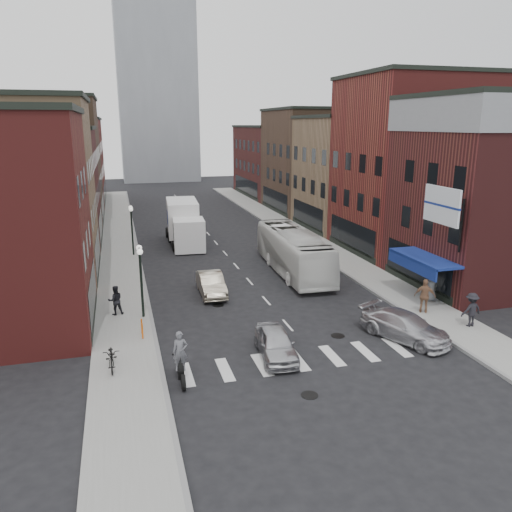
{
  "coord_description": "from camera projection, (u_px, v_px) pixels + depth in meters",
  "views": [
    {
      "loc": [
        -8.31,
        -22.52,
        10.44
      ],
      "look_at": [
        -0.66,
        4.99,
        2.87
      ],
      "focal_mm": 35.0,
      "sensor_mm": 36.0,
      "label": 1
    }
  ],
  "objects": [
    {
      "name": "ground",
      "position": [
        294.0,
        332.0,
        25.8
      ],
      "size": [
        160.0,
        160.0,
        0.0
      ],
      "primitive_type": "plane",
      "color": "black",
      "rests_on": "ground"
    },
    {
      "name": "sidewalk_right",
      "position": [
        300.0,
        234.0,
        48.47
      ],
      "size": [
        3.0,
        74.0,
        0.15
      ],
      "primitive_type": "cube",
      "color": "gray",
      "rests_on": "ground"
    },
    {
      "name": "sedan_left_near",
      "position": [
        276.0,
        343.0,
        22.96
      ],
      "size": [
        1.95,
        4.05,
        1.33
      ],
      "primitive_type": "imported",
      "rotation": [
        0.0,
        0.0,
        -0.1
      ],
      "color": "silver",
      "rests_on": "ground"
    },
    {
      "name": "ped_right_c",
      "position": [
        431.0,
        287.0,
        29.81
      ],
      "size": [
        0.89,
        0.63,
        1.7
      ],
      "primitive_type": "imported",
      "rotation": [
        0.0,
        0.0,
        3.25
      ],
      "color": "slate",
      "rests_on": "sidewalk_right"
    },
    {
      "name": "curb_car",
      "position": [
        405.0,
        326.0,
        24.85
      ],
      "size": [
        3.68,
        5.1,
        1.37
      ],
      "primitive_type": "imported",
      "rotation": [
        0.0,
        0.0,
        0.42
      ],
      "color": "silver",
      "rests_on": "ground"
    },
    {
      "name": "ped_right_b",
      "position": [
        425.0,
        296.0,
        27.9
      ],
      "size": [
        1.27,
        1.11,
        1.96
      ],
      "primitive_type": "imported",
      "rotation": [
        0.0,
        0.0,
        2.56
      ],
      "color": "#8C6247",
      "rests_on": "sidewalk_right"
    },
    {
      "name": "bldg_left_far_b",
      "position": [
        63.0,
        161.0,
        66.11
      ],
      "size": [
        10.3,
        16.2,
        11.3
      ],
      "color": "maroon",
      "rests_on": "ground"
    },
    {
      "name": "bldg_right_far_a",
      "position": [
        314.0,
        161.0,
        60.71
      ],
      "size": [
        10.3,
        12.2,
        12.3
      ],
      "color": "#4C3626",
      "rests_on": "ground"
    },
    {
      "name": "crosswalk_stripes",
      "position": [
        316.0,
        358.0,
        23.01
      ],
      "size": [
        12.0,
        2.2,
        0.01
      ],
      "primitive_type": "cube",
      "color": "silver",
      "rests_on": "ground"
    },
    {
      "name": "distant_tower",
      "position": [
        154.0,
        43.0,
        92.04
      ],
      "size": [
        14.0,
        14.0,
        50.0
      ],
      "primitive_type": "cube",
      "color": "#9399A0",
      "rests_on": "ground"
    },
    {
      "name": "bike_rack",
      "position": [
        142.0,
        329.0,
        24.9
      ],
      "size": [
        0.08,
        0.68,
        0.8
      ],
      "color": "#D8590C",
      "rests_on": "sidewalk_left"
    },
    {
      "name": "streetlamp_near",
      "position": [
        141.0,
        268.0,
        26.87
      ],
      "size": [
        0.32,
        1.22,
        4.11
      ],
      "color": "black",
      "rests_on": "ground"
    },
    {
      "name": "bldg_left_mid_a",
      "position": [
        14.0,
        190.0,
        33.38
      ],
      "size": [
        10.3,
        10.2,
        12.3
      ],
      "color": "#8E6E4E",
      "rests_on": "ground"
    },
    {
      "name": "awning_blue",
      "position": [
        422.0,
        259.0,
        29.77
      ],
      "size": [
        1.8,
        5.0,
        0.78
      ],
      "color": "navy",
      "rests_on": "ground"
    },
    {
      "name": "bldg_right_mid_a",
      "position": [
        410.0,
        166.0,
        40.89
      ],
      "size": [
        10.3,
        10.2,
        14.3
      ],
      "color": "maroon",
      "rests_on": "ground"
    },
    {
      "name": "bldg_left_mid_b",
      "position": [
        37.0,
        188.0,
        42.95
      ],
      "size": [
        10.3,
        10.2,
        10.3
      ],
      "color": "#4F1C1C",
      "rests_on": "ground"
    },
    {
      "name": "curb_right",
      "position": [
        285.0,
        236.0,
        48.1
      ],
      "size": [
        0.2,
        74.0,
        0.16
      ],
      "primitive_type": "cube",
      "color": "gray",
      "rests_on": "ground"
    },
    {
      "name": "sidewalk_left",
      "position": [
        119.0,
        245.0,
        44.07
      ],
      "size": [
        3.0,
        74.0,
        0.15
      ],
      "primitive_type": "cube",
      "color": "gray",
      "rests_on": "ground"
    },
    {
      "name": "bldg_left_far_a",
      "position": [
        50.0,
        161.0,
        52.81
      ],
      "size": [
        10.3,
        12.2,
        13.3
      ],
      "color": "#4C3626",
      "rests_on": "ground"
    },
    {
      "name": "transit_bus",
      "position": [
        293.0,
        251.0,
        35.91
      ],
      "size": [
        3.08,
        11.36,
        3.14
      ],
      "primitive_type": "imported",
      "rotation": [
        0.0,
        0.0,
        -0.04
      ],
      "color": "silver",
      "rests_on": "ground"
    },
    {
      "name": "streetlamp_far",
      "position": [
        132.0,
        221.0,
        39.9
      ],
      "size": [
        0.32,
        1.22,
        4.11
      ],
      "color": "black",
      "rests_on": "ground"
    },
    {
      "name": "ped_right_a",
      "position": [
        471.0,
        310.0,
        26.04
      ],
      "size": [
        1.22,
        0.68,
        1.82
      ],
      "primitive_type": "imported",
      "rotation": [
        0.0,
        0.0,
        3.23
      ],
      "color": "black",
      "rests_on": "sidewalk_right"
    },
    {
      "name": "box_truck",
      "position": [
        184.0,
        223.0,
        44.46
      ],
      "size": [
        3.05,
        8.82,
        3.77
      ],
      "rotation": [
        0.0,
        0.0,
        -0.07
      ],
      "color": "white",
      "rests_on": "ground"
    },
    {
      "name": "parked_bicycle",
      "position": [
        112.0,
        357.0,
        21.63
      ],
      "size": [
        0.72,
        1.95,
        1.01
      ],
      "primitive_type": "imported",
      "rotation": [
        0.0,
        0.0,
        0.02
      ],
      "color": "black",
      "rests_on": "sidewalk_left"
    },
    {
      "name": "motorcycle_rider",
      "position": [
        180.0,
        359.0,
        20.61
      ],
      "size": [
        0.65,
        2.21,
        2.25
      ],
      "rotation": [
        0.0,
        0.0,
        -0.09
      ],
      "color": "black",
      "rests_on": "ground"
    },
    {
      "name": "bldg_right_corner",
      "position": [
        490.0,
        192.0,
        32.3
      ],
      "size": [
        10.3,
        9.2,
        12.3
      ],
      "color": "#4F1C1C",
      "rests_on": "ground"
    },
    {
      "name": "bldg_right_far_b",
      "position": [
        278.0,
        161.0,
        74.0
      ],
      "size": [
        10.3,
        16.2,
        10.3
      ],
      "color": "#4F1C1C",
      "rests_on": "ground"
    },
    {
      "name": "billboard_sign",
      "position": [
        443.0,
        207.0,
        26.92
      ],
      "size": [
        1.52,
        3.0,
        3.7
      ],
      "color": "black",
      "rests_on": "ground"
    },
    {
      "name": "sedan_left_far",
      "position": [
        211.0,
        284.0,
        31.45
      ],
      "size": [
        1.57,
        4.22,
        1.38
      ],
      "primitive_type": "imported",
      "rotation": [
        0.0,
        0.0,
        -0.03
      ],
      "color": "#B7AC95",
      "rests_on": "ground"
    },
    {
      "name": "curb_left",
      "position": [
        137.0,
        245.0,
        44.48
      ],
      "size": [
        0.2,
        74.0,
        0.16
      ],
      "primitive_type": "cube",
      "color": "gray",
      "rests_on": "ground"
    },
    {
      "name": "bldg_right_mid_b",
      "position": [
        354.0,
        173.0,
        50.59
      ],
      "size": [
        10.3,
        10.2,
        11.3
      ],
      "color": "#8E6E4E",
      "rests_on": "ground"
    },
    {
      "name": "ped_left_solo",
      "position": [
        115.0,
        300.0,
        27.66
      ],
      "size": [
        0.87,
        0.59,
        1.67
      ],
      "primitive_type": "imported",
      "rotation": [
        0.0,
        0.0,
        3.3
      ],
      "color": "black",
      "rests_on": "sidewalk_left"
    }
  ]
}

